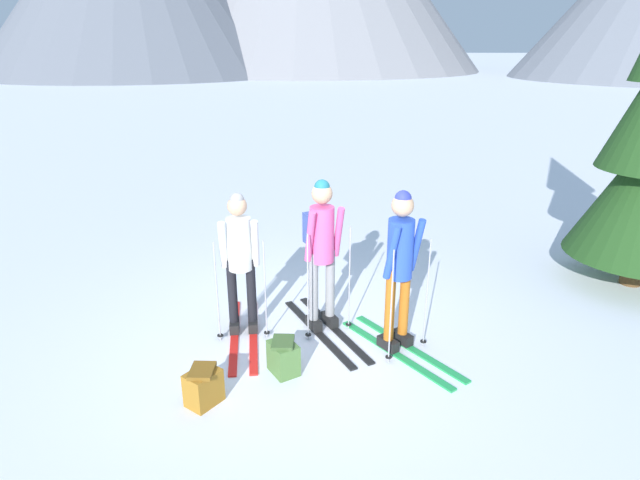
{
  "coord_description": "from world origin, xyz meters",
  "views": [
    {
      "loc": [
        0.38,
        -5.49,
        3.25
      ],
      "look_at": [
        0.19,
        0.42,
        1.05
      ],
      "focal_mm": 29.82,
      "sensor_mm": 36.0,
      "label": 1
    }
  ],
  "objects": [
    {
      "name": "backpack_on_snow_front",
      "position": [
        -0.87,
        -1.29,
        0.19
      ],
      "size": [
        0.38,
        0.4,
        0.38
      ],
      "color": "#99661E",
      "rests_on": "ground"
    },
    {
      "name": "skier_in_blue",
      "position": [
        1.07,
        -0.23,
        1.02
      ],
      "size": [
        1.31,
        1.54,
        1.84
      ],
      "color": "green",
      "rests_on": "ground"
    },
    {
      "name": "skier_in_white",
      "position": [
        -0.72,
        0.09,
        0.96
      ],
      "size": [
        0.6,
        1.72,
        1.71
      ],
      "color": "red",
      "rests_on": "ground"
    },
    {
      "name": "ground_plane",
      "position": [
        0.0,
        0.0,
        0.0
      ],
      "size": [
        400.0,
        400.0,
        0.0
      ],
      "primitive_type": "plane",
      "color": "white"
    },
    {
      "name": "skier_in_pink",
      "position": [
        0.21,
        0.21,
        1.05
      ],
      "size": [
        1.1,
        1.67,
        1.84
      ],
      "color": "black",
      "rests_on": "ground"
    },
    {
      "name": "backpack_on_snow_beside",
      "position": [
        -0.16,
        -0.76,
        0.19
      ],
      "size": [
        0.38,
        0.4,
        0.38
      ],
      "color": "#4C7238",
      "rests_on": "ground"
    }
  ]
}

